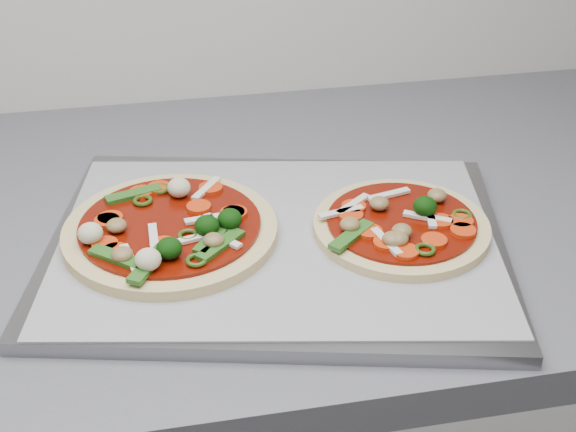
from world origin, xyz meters
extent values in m
cube|color=slate|center=(0.00, 1.30, 0.88)|extent=(3.60, 0.60, 0.04)
cube|color=gray|center=(0.11, 1.22, 0.91)|extent=(0.51, 0.42, 0.01)
cube|color=#949499|center=(0.11, 1.22, 0.92)|extent=(0.48, 0.38, 0.00)
cylinder|color=tan|center=(0.00, 1.24, 0.92)|extent=(0.28, 0.28, 0.01)
cylinder|color=#6A0F06|center=(0.00, 1.24, 0.93)|extent=(0.24, 0.24, 0.00)
cube|color=silver|center=(-0.04, 1.18, 0.93)|extent=(0.02, 0.05, 0.00)
torus|color=#2D4510|center=(0.01, 1.29, 0.93)|extent=(0.03, 0.03, 0.00)
cylinder|color=#D33100|center=(-0.06, 1.25, 0.93)|extent=(0.03, 0.03, 0.00)
cube|color=silver|center=(0.01, 1.20, 0.93)|extent=(0.05, 0.02, 0.00)
cylinder|color=#D33100|center=(-0.06, 1.21, 0.93)|extent=(0.04, 0.04, 0.00)
ellipsoid|color=#0D3409|center=(0.04, 1.21, 0.94)|extent=(0.03, 0.03, 0.02)
torus|color=#2D4510|center=(0.02, 1.16, 0.93)|extent=(0.03, 0.03, 0.00)
cube|color=#336420|center=(-0.02, 1.17, 0.93)|extent=(0.04, 0.06, 0.00)
ellipsoid|color=olive|center=(-0.05, 1.23, 0.94)|extent=(0.03, 0.03, 0.01)
cube|color=silver|center=(0.05, 1.22, 0.93)|extent=(0.02, 0.05, 0.00)
cylinder|color=#D33100|center=(0.05, 1.29, 0.93)|extent=(0.04, 0.04, 0.00)
cylinder|color=#D33100|center=(0.06, 1.24, 0.93)|extent=(0.03, 0.03, 0.00)
torus|color=#2D4510|center=(0.02, 1.21, 0.93)|extent=(0.02, 0.02, 0.00)
ellipsoid|color=beige|center=(-0.02, 1.16, 0.94)|extent=(0.03, 0.03, 0.02)
ellipsoid|color=olive|center=(0.04, 1.19, 0.94)|extent=(0.03, 0.03, 0.01)
ellipsoid|color=#0D3409|center=(0.06, 1.22, 0.94)|extent=(0.03, 0.03, 0.02)
cube|color=silver|center=(-0.01, 1.21, 0.93)|extent=(0.01, 0.05, 0.00)
cube|color=#336420|center=(-0.05, 1.18, 0.93)|extent=(0.05, 0.05, 0.00)
cylinder|color=#D33100|center=(0.07, 1.24, 0.93)|extent=(0.03, 0.03, 0.00)
cube|color=#336420|center=(0.05, 1.19, 0.93)|extent=(0.05, 0.05, 0.00)
cylinder|color=#D33100|center=(0.03, 1.26, 0.93)|extent=(0.04, 0.04, 0.00)
cylinder|color=#D33100|center=(-0.01, 1.20, 0.93)|extent=(0.03, 0.03, 0.00)
cylinder|color=#D33100|center=(-0.05, 1.19, 0.93)|extent=(0.03, 0.03, 0.00)
cube|color=silver|center=(0.04, 1.29, 0.93)|extent=(0.03, 0.04, 0.00)
cube|color=silver|center=(0.05, 1.20, 0.93)|extent=(0.04, 0.04, 0.00)
torus|color=#2D4510|center=(-0.07, 1.23, 0.93)|extent=(0.03, 0.03, 0.00)
ellipsoid|color=olive|center=(-0.04, 1.18, 0.94)|extent=(0.03, 0.03, 0.01)
cylinder|color=#D33100|center=(-0.05, 1.25, 0.93)|extent=(0.03, 0.03, 0.00)
torus|color=#2D4510|center=(0.00, 1.30, 0.93)|extent=(0.03, 0.03, 0.00)
ellipsoid|color=beige|center=(-0.07, 1.22, 0.94)|extent=(0.03, 0.03, 0.02)
cylinder|color=#D33100|center=(0.00, 1.30, 0.93)|extent=(0.03, 0.03, 0.00)
cube|color=silver|center=(0.04, 1.20, 0.93)|extent=(0.04, 0.04, 0.00)
torus|color=#2D4510|center=(-0.02, 1.28, 0.93)|extent=(0.03, 0.03, 0.00)
cube|color=#336420|center=(0.04, 1.20, 0.93)|extent=(0.04, 0.06, 0.00)
cube|color=#336420|center=(-0.03, 1.29, 0.93)|extent=(0.06, 0.03, 0.00)
cube|color=silver|center=(0.04, 1.23, 0.93)|extent=(0.05, 0.01, 0.00)
cylinder|color=#D33100|center=(-0.02, 1.30, 0.93)|extent=(0.04, 0.04, 0.00)
ellipsoid|color=beige|center=(0.02, 1.29, 0.94)|extent=(0.03, 0.03, 0.02)
ellipsoid|color=#0D3409|center=(0.00, 1.18, 0.94)|extent=(0.03, 0.03, 0.02)
cylinder|color=tan|center=(0.23, 1.20, 0.92)|extent=(0.18, 0.18, 0.01)
cylinder|color=#6A0F06|center=(0.23, 1.20, 0.93)|extent=(0.16, 0.16, 0.00)
ellipsoid|color=olive|center=(0.27, 1.23, 0.94)|extent=(0.03, 0.03, 0.01)
ellipsoid|color=olive|center=(0.21, 1.23, 0.94)|extent=(0.02, 0.02, 0.01)
cube|color=silver|center=(0.23, 1.25, 0.93)|extent=(0.05, 0.02, 0.00)
cube|color=silver|center=(0.20, 1.16, 0.93)|extent=(0.02, 0.05, 0.00)
torus|color=#2D4510|center=(0.23, 1.15, 0.93)|extent=(0.03, 0.03, 0.00)
cylinder|color=#D33100|center=(0.28, 1.19, 0.93)|extent=(0.03, 0.03, 0.00)
ellipsoid|color=olive|center=(0.21, 1.16, 0.94)|extent=(0.02, 0.02, 0.01)
cylinder|color=#D33100|center=(0.20, 1.16, 0.93)|extent=(0.03, 0.03, 0.00)
cylinder|color=#D33100|center=(0.18, 1.22, 0.93)|extent=(0.03, 0.03, 0.00)
ellipsoid|color=olive|center=(0.22, 1.17, 0.94)|extent=(0.02, 0.02, 0.01)
torus|color=#2D4510|center=(0.29, 1.20, 0.93)|extent=(0.03, 0.03, 0.00)
cylinder|color=#D33100|center=(0.19, 1.18, 0.93)|extent=(0.03, 0.03, 0.00)
ellipsoid|color=#0D3409|center=(0.25, 1.21, 0.94)|extent=(0.03, 0.03, 0.02)
cube|color=#336420|center=(0.17, 1.18, 0.93)|extent=(0.05, 0.05, 0.00)
cube|color=silver|center=(0.25, 1.20, 0.93)|extent=(0.05, 0.03, 0.00)
ellipsoid|color=olive|center=(0.21, 1.16, 0.94)|extent=(0.02, 0.02, 0.01)
cube|color=silver|center=(0.19, 1.24, 0.93)|extent=(0.04, 0.04, 0.00)
cylinder|color=#D33100|center=(0.28, 1.17, 0.93)|extent=(0.03, 0.03, 0.00)
cylinder|color=#D33100|center=(0.25, 1.16, 0.93)|extent=(0.03, 0.03, 0.00)
cylinder|color=#D33100|center=(0.21, 1.15, 0.93)|extent=(0.04, 0.04, 0.00)
ellipsoid|color=olive|center=(0.17, 1.19, 0.94)|extent=(0.03, 0.03, 0.01)
cylinder|color=#D33100|center=(0.26, 1.19, 0.93)|extent=(0.03, 0.03, 0.00)
cube|color=silver|center=(0.17, 1.22, 0.93)|extent=(0.05, 0.02, 0.00)
cylinder|color=#D33100|center=(0.19, 1.23, 0.93)|extent=(0.03, 0.03, 0.00)
cube|color=silver|center=(0.26, 1.20, 0.93)|extent=(0.02, 0.05, 0.00)
camera|label=1|loc=(-0.01, 0.57, 1.36)|focal=50.00mm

